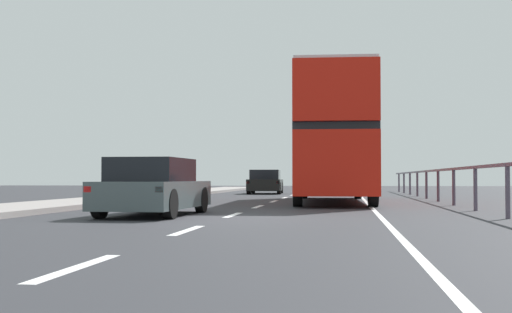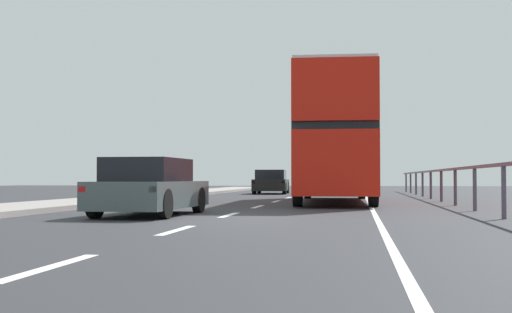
% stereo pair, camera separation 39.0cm
% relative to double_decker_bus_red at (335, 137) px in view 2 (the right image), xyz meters
% --- Properties ---
extents(ground_plane, '(73.26, 120.00, 0.10)m').
position_rel_double_decker_bus_red_xyz_m(ground_plane, '(-2.17, -9.78, -2.37)').
color(ground_plane, '#2D2D32').
extents(lane_paint_markings, '(3.50, 46.00, 0.01)m').
position_rel_double_decker_bus_red_xyz_m(lane_paint_markings, '(-0.08, -1.22, -2.32)').
color(lane_paint_markings, silver).
rests_on(lane_paint_markings, ground).
extents(bridge_side_railing, '(0.10, 42.00, 1.19)m').
position_rel_double_decker_bus_red_xyz_m(bridge_side_railing, '(3.83, -0.78, -1.37)').
color(bridge_side_railing, '#534557').
rests_on(bridge_side_railing, ground).
extents(double_decker_bus_red, '(2.84, 11.13, 4.34)m').
position_rel_double_decker_bus_red_xyz_m(double_decker_bus_red, '(0.00, 0.00, 0.00)').
color(double_decker_bus_red, red).
rests_on(double_decker_bus_red, ground).
extents(hatchback_car_near, '(1.86, 4.18, 1.32)m').
position_rel_double_decker_bus_red_xyz_m(hatchback_car_near, '(-3.96, -9.27, -1.69)').
color(hatchback_car_near, '#455154').
rests_on(hatchback_car_near, ground).
extents(sedan_car_ahead, '(1.97, 4.24, 1.31)m').
position_rel_double_decker_bus_red_xyz_m(sedan_car_ahead, '(-3.86, 12.33, -1.69)').
color(sedan_car_ahead, black).
rests_on(sedan_car_ahead, ground).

